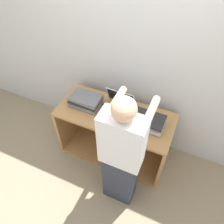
# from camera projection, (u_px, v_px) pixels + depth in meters

# --- Properties ---
(ground_plane) EXTENTS (12.00, 12.00, 0.00)m
(ground_plane) POSITION_uv_depth(u_px,v_px,m) (106.00, 168.00, 2.88)
(ground_plane) COLOR gray
(wall_back) EXTENTS (8.00, 0.05, 2.40)m
(wall_back) POSITION_uv_depth(u_px,v_px,m) (130.00, 63.00, 2.45)
(wall_back) COLOR silver
(wall_back) RESTS_ON ground_plane
(cart) EXTENTS (1.37, 0.60, 0.76)m
(cart) POSITION_uv_depth(u_px,v_px,m) (117.00, 130.00, 2.84)
(cart) COLOR #A87A47
(cart) RESTS_ON ground_plane
(laptop_open) EXTENTS (0.35, 0.32, 0.24)m
(laptop_open) POSITION_uv_depth(u_px,v_px,m) (117.00, 108.00, 2.51)
(laptop_open) COLOR #B7B7BC
(laptop_open) RESTS_ON cart
(laptop_stack_left) EXTENTS (0.37, 0.25, 0.13)m
(laptop_stack_left) POSITION_uv_depth(u_px,v_px,m) (86.00, 101.00, 2.57)
(laptop_stack_left) COLOR slate
(laptop_stack_left) RESTS_ON cart
(laptop_stack_right) EXTENTS (0.37, 0.25, 0.11)m
(laptop_stack_right) POSITION_uv_depth(u_px,v_px,m) (147.00, 121.00, 2.36)
(laptop_stack_right) COLOR slate
(laptop_stack_right) RESTS_ON cart
(person) EXTENTS (0.40, 0.52, 1.56)m
(person) POSITION_uv_depth(u_px,v_px,m) (121.00, 158.00, 2.10)
(person) COLOR #2D3342
(person) RESTS_ON ground_plane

